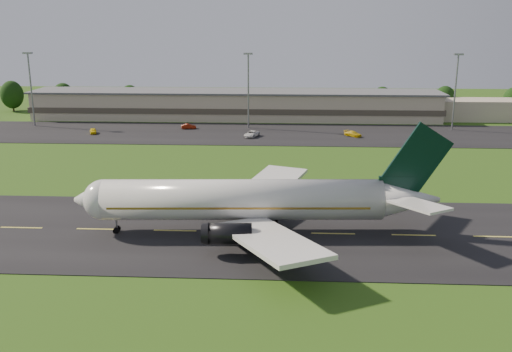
{
  "coord_description": "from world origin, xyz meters",
  "views": [
    {
      "loc": [
        15.3,
        -74.15,
        28.34
      ],
      "look_at": [
        10.92,
        8.0,
        6.0
      ],
      "focal_mm": 40.0,
      "sensor_mm": 36.0,
      "label": 1
    }
  ],
  "objects_px": {
    "light_mast_centre": "(248,82)",
    "service_vehicle_c": "(252,134)",
    "service_vehicle_d": "(353,134)",
    "terminal": "(257,105)",
    "service_vehicle_a": "(93,131)",
    "light_mast_west": "(30,80)",
    "light_mast_east": "(456,83)",
    "service_vehicle_b": "(189,126)",
    "airliner": "(249,201)"
  },
  "relations": [
    {
      "from": "service_vehicle_a",
      "to": "light_mast_east",
      "type": "bearing_deg",
      "value": -13.52
    },
    {
      "from": "terminal",
      "to": "service_vehicle_c",
      "type": "xyz_separation_m",
      "value": [
        0.26,
        -28.65,
        -3.14
      ]
    },
    {
      "from": "light_mast_east",
      "to": "service_vehicle_c",
      "type": "height_order",
      "value": "light_mast_east"
    },
    {
      "from": "light_mast_west",
      "to": "service_vehicle_c",
      "type": "xyz_separation_m",
      "value": [
        61.67,
        -12.47,
        -11.89
      ]
    },
    {
      "from": "service_vehicle_c",
      "to": "service_vehicle_d",
      "type": "xyz_separation_m",
      "value": [
        25.68,
        1.78,
        -0.06
      ]
    },
    {
      "from": "service_vehicle_b",
      "to": "terminal",
      "type": "bearing_deg",
      "value": -55.08
    },
    {
      "from": "light_mast_east",
      "to": "light_mast_centre",
      "type": "bearing_deg",
      "value": 180.0
    },
    {
      "from": "service_vehicle_a",
      "to": "service_vehicle_c",
      "type": "bearing_deg",
      "value": -22.71
    },
    {
      "from": "airliner",
      "to": "light_mast_east",
      "type": "distance_m",
      "value": 94.46
    },
    {
      "from": "terminal",
      "to": "service_vehicle_a",
      "type": "height_order",
      "value": "terminal"
    },
    {
      "from": "light_mast_centre",
      "to": "service_vehicle_d",
      "type": "height_order",
      "value": "light_mast_centre"
    },
    {
      "from": "airliner",
      "to": "terminal",
      "type": "relative_size",
      "value": 0.35
    },
    {
      "from": "light_mast_west",
      "to": "service_vehicle_d",
      "type": "bearing_deg",
      "value": -6.98
    },
    {
      "from": "service_vehicle_d",
      "to": "airliner",
      "type": "bearing_deg",
      "value": -155.36
    },
    {
      "from": "terminal",
      "to": "light_mast_centre",
      "type": "relative_size",
      "value": 7.13
    },
    {
      "from": "service_vehicle_b",
      "to": "service_vehicle_d",
      "type": "bearing_deg",
      "value": -112.41
    },
    {
      "from": "service_vehicle_b",
      "to": "light_mast_west",
      "type": "bearing_deg",
      "value": 75.63
    },
    {
      "from": "airliner",
      "to": "service_vehicle_d",
      "type": "relative_size",
      "value": 10.82
    },
    {
      "from": "light_mast_west",
      "to": "light_mast_centre",
      "type": "relative_size",
      "value": 1.0
    },
    {
      "from": "light_mast_east",
      "to": "service_vehicle_d",
      "type": "relative_size",
      "value": 4.29
    },
    {
      "from": "light_mast_west",
      "to": "service_vehicle_c",
      "type": "relative_size",
      "value": 3.77
    },
    {
      "from": "light_mast_east",
      "to": "service_vehicle_c",
      "type": "relative_size",
      "value": 3.77
    },
    {
      "from": "light_mast_east",
      "to": "terminal",
      "type": "bearing_deg",
      "value": 163.2
    },
    {
      "from": "airliner",
      "to": "service_vehicle_b",
      "type": "bearing_deg",
      "value": 102.31
    },
    {
      "from": "service_vehicle_c",
      "to": "light_mast_west",
      "type": "bearing_deg",
      "value": -170.5
    },
    {
      "from": "terminal",
      "to": "service_vehicle_c",
      "type": "bearing_deg",
      "value": -89.47
    },
    {
      "from": "service_vehicle_d",
      "to": "service_vehicle_c",
      "type": "bearing_deg",
      "value": 136.21
    },
    {
      "from": "service_vehicle_c",
      "to": "light_mast_centre",
      "type": "bearing_deg",
      "value": 118.54
    },
    {
      "from": "terminal",
      "to": "service_vehicle_b",
      "type": "relative_size",
      "value": 35.72
    },
    {
      "from": "airliner",
      "to": "service_vehicle_d",
      "type": "distance_m",
      "value": 72.77
    },
    {
      "from": "airliner",
      "to": "service_vehicle_c",
      "type": "xyz_separation_m",
      "value": [
        -3.69,
        67.48,
        -3.81
      ]
    },
    {
      "from": "light_mast_west",
      "to": "light_mast_east",
      "type": "bearing_deg",
      "value": 0.0
    },
    {
      "from": "service_vehicle_b",
      "to": "service_vehicle_d",
      "type": "distance_m",
      "value": 44.34
    },
    {
      "from": "light_mast_centre",
      "to": "service_vehicle_b",
      "type": "height_order",
      "value": "light_mast_centre"
    },
    {
      "from": "airliner",
      "to": "service_vehicle_c",
      "type": "distance_m",
      "value": 67.69
    },
    {
      "from": "light_mast_centre",
      "to": "service_vehicle_c",
      "type": "bearing_deg",
      "value": -82.39
    },
    {
      "from": "terminal",
      "to": "light_mast_centre",
      "type": "distance_m",
      "value": 18.45
    },
    {
      "from": "light_mast_west",
      "to": "service_vehicle_d",
      "type": "relative_size",
      "value": 4.29
    },
    {
      "from": "service_vehicle_a",
      "to": "service_vehicle_d",
      "type": "distance_m",
      "value": 67.27
    },
    {
      "from": "terminal",
      "to": "service_vehicle_b",
      "type": "distance_m",
      "value": 25.68
    },
    {
      "from": "terminal",
      "to": "service_vehicle_a",
      "type": "xyz_separation_m",
      "value": [
        -41.32,
        -26.48,
        -3.21
      ]
    },
    {
      "from": "airliner",
      "to": "terminal",
      "type": "xyz_separation_m",
      "value": [
        -3.96,
        96.14,
        -0.67
      ]
    },
    {
      "from": "light_mast_east",
      "to": "service_vehicle_b",
      "type": "height_order",
      "value": "light_mast_east"
    },
    {
      "from": "airliner",
      "to": "light_mast_east",
      "type": "height_order",
      "value": "light_mast_east"
    },
    {
      "from": "service_vehicle_a",
      "to": "service_vehicle_d",
      "type": "bearing_deg",
      "value": -20.05
    },
    {
      "from": "light_mast_centre",
      "to": "light_mast_east",
      "type": "xyz_separation_m",
      "value": [
        55.0,
        0.0,
        0.0
      ]
    },
    {
      "from": "light_mast_east",
      "to": "service_vehicle_b",
      "type": "relative_size",
      "value": 5.01
    },
    {
      "from": "service_vehicle_c",
      "to": "service_vehicle_d",
      "type": "relative_size",
      "value": 1.14
    },
    {
      "from": "light_mast_centre",
      "to": "airliner",
      "type": "bearing_deg",
      "value": -86.17
    },
    {
      "from": "light_mast_west",
      "to": "service_vehicle_b",
      "type": "bearing_deg",
      "value": -2.94
    }
  ]
}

